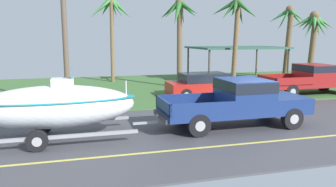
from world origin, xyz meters
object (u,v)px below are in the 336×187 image
parked_pickup_background (313,78)px  utility_pole (65,30)px  palm_tree_near_left (237,17)px  boat_on_trailer (55,106)px  palm_tree_far_right (111,16)px  palm_tree_far_left (288,26)px  pickup_truck_towing (243,100)px  carport_awning (236,48)px  parked_sedan_near (206,85)px  palm_tree_near_right (314,30)px  palm_tree_mid (179,20)px

parked_pickup_background → utility_pole: bearing=-178.0°
parked_pickup_background → palm_tree_near_left: size_ratio=0.95×
boat_on_trailer → palm_tree_far_right: palm_tree_far_right is taller
utility_pole → palm_tree_near_left: bearing=23.5°
parked_pickup_background → palm_tree_far_left: 9.12m
pickup_truck_towing → palm_tree_far_right: bearing=104.0°
pickup_truck_towing → carport_awning: size_ratio=0.84×
parked_sedan_near → carport_awning: bearing=51.9°
parked_pickup_background → parked_sedan_near: bearing=171.7°
parked_pickup_background → carport_awning: carport_awning is taller
boat_on_trailer → palm_tree_far_right: 14.75m
parked_pickup_background → palm_tree_near_left: 6.45m
boat_on_trailer → palm_tree_near_left: 15.49m
parked_pickup_background → utility_pole: utility_pole is taller
pickup_truck_towing → parked_pickup_background: size_ratio=1.01×
palm_tree_near_right → boat_on_trailer: bearing=-150.4°
palm_tree_near_left → parked_pickup_background: bearing=-56.4°
boat_on_trailer → carport_awning: 18.43m
parked_pickup_background → pickup_truck_towing: bearing=-144.2°
parked_pickup_background → palm_tree_near_right: bearing=52.9°
carport_awning → palm_tree_near_right: palm_tree_near_right is taller
carport_awning → palm_tree_far_right: (-9.67, 0.90, 2.39)m
parked_pickup_background → palm_tree_far_left: size_ratio=0.96×
palm_tree_near_left → palm_tree_near_right: palm_tree_near_left is taller
parked_pickup_background → palm_tree_mid: size_ratio=0.97×
parked_sedan_near → palm_tree_near_right: palm_tree_near_right is taller
carport_awning → palm_tree_near_left: (-1.60, -3.16, 2.24)m
parked_pickup_background → boat_on_trailer: bearing=-159.3°
boat_on_trailer → palm_tree_near_left: bearing=40.6°
palm_tree_far_left → palm_tree_far_right: size_ratio=0.94×
palm_tree_mid → palm_tree_near_left: bearing=-2.6°
pickup_truck_towing → utility_pole: size_ratio=0.82×
pickup_truck_towing → carport_awning: carport_awning is taller
parked_pickup_background → palm_tree_mid: bearing=146.9°
parked_sedan_near → carport_awning: carport_awning is taller
palm_tree_near_right → palm_tree_far_right: size_ratio=0.84×
parked_pickup_background → carport_awning: size_ratio=0.83×
pickup_truck_towing → parked_sedan_near: size_ratio=1.28×
pickup_truck_towing → boat_on_trailer: 6.81m
pickup_truck_towing → palm_tree_far_right: (-3.45, 13.85, 3.91)m
palm_tree_near_left → palm_tree_near_right: (6.53, 0.43, -0.87)m
boat_on_trailer → parked_pickup_background: size_ratio=1.09×
palm_tree_far_left → palm_tree_far_right: (-14.49, 0.67, 0.63)m
palm_tree_mid → carport_awning: bearing=27.8°
pickup_truck_towing → parked_sedan_near: bearing=80.5°
carport_awning → palm_tree_near_right: (4.93, -2.73, 1.37)m
utility_pole → palm_tree_far_right: bearing=71.0°
carport_awning → palm_tree_far_right: palm_tree_far_right is taller
utility_pole → boat_on_trailer: bearing=-93.4°
palm_tree_near_left → pickup_truck_towing: bearing=-115.3°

